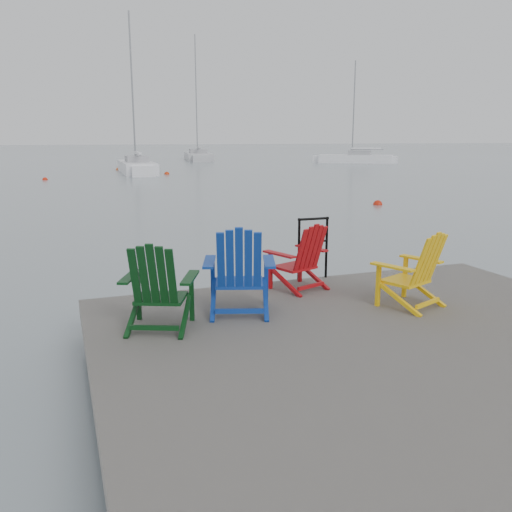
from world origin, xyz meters
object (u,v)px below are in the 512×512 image
object	(u,v)px
chair_red	(301,257)
buoy_b	(45,180)
sailboat_far	(356,159)
chair_blue	(239,270)
buoy_c	(167,174)
chair_yellow	(414,269)
buoy_a	(378,205)
handrail	(313,242)
sailboat_mid	(198,157)
chair_green	(158,286)
buoy_d	(119,170)
sailboat_near	(137,168)

from	to	relation	value
chair_red	buoy_b	world-z (taller)	chair_red
sailboat_far	chair_red	bearing A→B (deg)	-174.65
chair_blue	sailboat_far	distance (m)	50.32
chair_blue	buoy_c	world-z (taller)	chair_blue
chair_yellow	buoy_a	distance (m)	14.59
handrail	chair_blue	xyz separation A→B (m)	(-1.50, -1.16, -0.02)
sailboat_far	sailboat_mid	bearing A→B (deg)	82.07
buoy_a	buoy_c	distance (m)	20.62
buoy_a	sailboat_mid	bearing A→B (deg)	85.03
sailboat_far	buoy_a	distance (m)	35.13
chair_green	buoy_d	size ratio (longest dim) A/B	2.37
sailboat_mid	buoy_b	distance (m)	30.56
chair_yellow	sailboat_far	xyz separation A→B (m)	(24.38, 43.28, -0.61)
sailboat_mid	sailboat_far	xyz separation A→B (m)	(13.13, -12.82, 0.00)
chair_yellow	sailboat_mid	distance (m)	57.23
handrail	chair_blue	bearing A→B (deg)	-142.33
chair_green	buoy_a	size ratio (longest dim) A/B	2.70
chair_red	chair_yellow	size ratio (longest dim) A/B	0.97
handrail	buoy_c	world-z (taller)	handrail
sailboat_mid	buoy_d	distance (m)	20.01
buoy_a	buoy_c	bearing A→B (deg)	101.92
buoy_b	sailboat_far	bearing A→B (deg)	24.47
sailboat_near	sailboat_mid	size ratio (longest dim) A/B	0.82
handrail	buoy_a	bearing A→B (deg)	53.59
chair_blue	chair_yellow	world-z (taller)	chair_blue
sailboat_mid	buoy_b	xyz separation A→B (m)	(-15.96, -26.07, -0.35)
chair_red	buoy_c	size ratio (longest dim) A/B	2.42
chair_blue	buoy_a	size ratio (longest dim) A/B	2.91
chair_red	sailboat_near	distance (m)	34.02
handrail	buoy_d	bearing A→B (deg)	88.24
chair_green	sailboat_near	world-z (taller)	sailboat_near
buoy_d	buoy_b	bearing A→B (deg)	-120.12
sailboat_near	buoy_b	size ratio (longest dim) A/B	34.80
sailboat_mid	sailboat_far	size ratio (longest dim) A/B	1.38
chair_yellow	sailboat_near	world-z (taller)	sailboat_near
chair_red	sailboat_mid	xyz separation A→B (m)	(12.21, 54.94, -0.60)
chair_blue	buoy_c	distance (m)	32.65
chair_yellow	buoy_c	world-z (taller)	chair_yellow
sailboat_mid	buoy_a	distance (m)	43.77
sailboat_near	sailboat_far	world-z (taller)	sailboat_near
sailboat_near	buoy_d	size ratio (longest dim) A/B	28.11
chair_yellow	sailboat_mid	bearing A→B (deg)	56.33
handrail	buoy_b	bearing A→B (deg)	98.30
chair_green	handrail	bearing A→B (deg)	52.06
handrail	sailboat_far	distance (m)	48.56
handrail	chair_yellow	size ratio (longest dim) A/B	0.97
chair_red	buoy_c	distance (m)	31.80
chair_green	sailboat_near	bearing A→B (deg)	105.61
chair_red	buoy_d	bearing A→B (deg)	67.34
chair_red	buoy_d	world-z (taller)	chair_red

